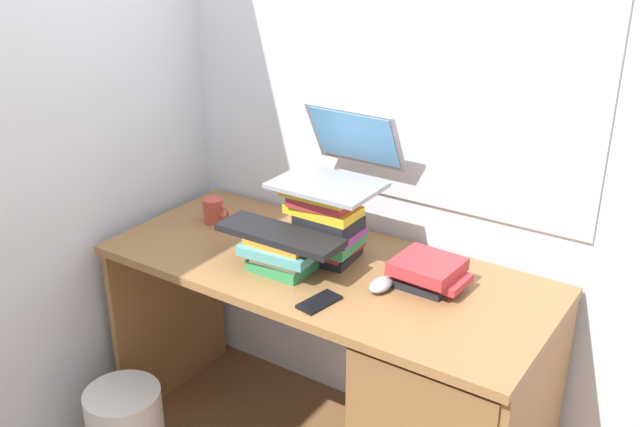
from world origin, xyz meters
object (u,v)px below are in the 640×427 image
at_px(desk, 421,398).
at_px(keyboard, 280,235).
at_px(book_stack_tall, 326,224).
at_px(book_stack_side, 427,272).
at_px(computer_mouse, 381,284).
at_px(book_stack_keyboard_riser, 283,253).
at_px(laptop, 339,165).
at_px(cell_phone, 319,302).
at_px(mug, 214,210).

xyz_separation_m(desk, keyboard, (-0.49, -0.08, 0.48)).
bearing_deg(keyboard, book_stack_tall, 63.89).
bearing_deg(book_stack_side, computer_mouse, -136.28).
bearing_deg(book_stack_keyboard_riser, laptop, 72.85).
xyz_separation_m(laptop, cell_phone, (0.15, -0.34, -0.30)).
height_order(book_stack_side, laptop, laptop).
height_order(mug, cell_phone, mug).
distance_m(book_stack_side, cell_phone, 0.35).
bearing_deg(mug, keyboard, -21.48).
bearing_deg(book_stack_side, keyboard, -159.35).
xyz_separation_m(keyboard, mug, (-0.43, 0.17, -0.08)).
xyz_separation_m(book_stack_side, cell_phone, (-0.22, -0.27, -0.04)).
relative_size(book_stack_side, laptop, 0.70).
bearing_deg(keyboard, book_stack_keyboard_riser, 43.88).
xyz_separation_m(computer_mouse, cell_phone, (-0.11, -0.17, -0.01)).
bearing_deg(mug, cell_phone, -23.06).
height_order(desk, book_stack_side, book_stack_side).
height_order(keyboard, computer_mouse, keyboard).
distance_m(keyboard, computer_mouse, 0.36).
height_order(laptop, computer_mouse, laptop).
xyz_separation_m(computer_mouse, mug, (-0.76, 0.10, 0.03)).
bearing_deg(laptop, cell_phone, -66.38).
bearing_deg(mug, book_stack_side, -0.26).
height_order(keyboard, cell_phone, keyboard).
bearing_deg(computer_mouse, book_stack_tall, 161.51).
bearing_deg(book_stack_keyboard_riser, keyboard, -135.61).
height_order(book_stack_tall, mug, book_stack_tall).
xyz_separation_m(desk, computer_mouse, (-0.15, -0.01, 0.37)).
xyz_separation_m(book_stack_tall, keyboard, (-0.07, -0.15, 0.00)).
bearing_deg(cell_phone, keyboard, 164.36).
relative_size(book_stack_tall, cell_phone, 1.85).
xyz_separation_m(laptop, mug, (-0.50, -0.06, -0.26)).
height_order(desk, keyboard, keyboard).
height_order(laptop, cell_phone, laptop).
xyz_separation_m(keyboard, computer_mouse, (0.33, 0.07, -0.11)).
bearing_deg(cell_phone, book_stack_tall, 130.06).
bearing_deg(laptop, book_stack_keyboard_riser, -107.15).
height_order(desk, computer_mouse, computer_mouse).
distance_m(book_stack_tall, computer_mouse, 0.29).
height_order(book_stack_tall, keyboard, book_stack_tall).
bearing_deg(book_stack_keyboard_riser, book_stack_side, 20.27).
relative_size(book_stack_tall, laptop, 0.71).
relative_size(desk, computer_mouse, 14.29).
bearing_deg(keyboard, mug, 158.02).
bearing_deg(cell_phone, book_stack_side, 62.08).
bearing_deg(book_stack_side, book_stack_tall, -178.05).
bearing_deg(cell_phone, mug, 167.32).
height_order(desk, cell_phone, cell_phone).
xyz_separation_m(book_stack_keyboard_riser, computer_mouse, (0.33, 0.06, -0.04)).
xyz_separation_m(book_stack_side, computer_mouse, (-0.10, -0.10, -0.03)).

